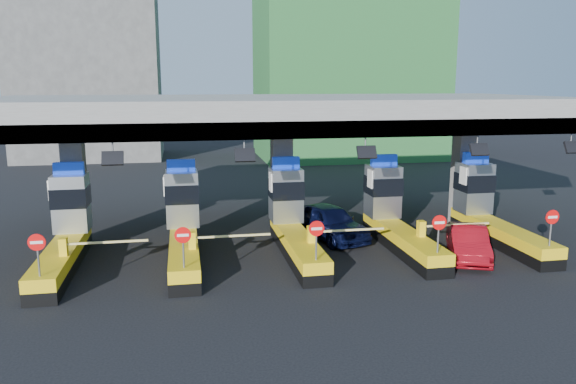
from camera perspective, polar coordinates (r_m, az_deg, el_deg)
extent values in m
plane|color=black|center=(26.34, 0.50, -5.93)|extent=(120.00, 120.00, 0.00)
cube|color=slate|center=(28.16, -0.68, 8.13)|extent=(28.00, 12.00, 1.50)
cube|color=#4C4C49|center=(22.61, 1.86, 6.37)|extent=(28.00, 0.60, 0.70)
cube|color=slate|center=(28.60, -20.80, 0.38)|extent=(1.00, 1.00, 5.50)
cube|color=slate|center=(28.56, -0.66, 1.10)|extent=(1.00, 1.00, 5.50)
cube|color=slate|center=(31.84, 17.36, 1.63)|extent=(1.00, 1.00, 5.50)
cylinder|color=slate|center=(22.29, -17.39, 4.25)|extent=(0.06, 0.06, 0.50)
cube|color=black|center=(22.13, -17.39, 3.29)|extent=(0.80, 0.38, 0.54)
cylinder|color=slate|center=(22.26, -4.47, 4.71)|extent=(0.06, 0.06, 0.50)
cube|color=black|center=(22.11, -4.40, 3.76)|extent=(0.80, 0.38, 0.54)
cylinder|color=slate|center=(23.34, 7.87, 4.94)|extent=(0.06, 0.06, 0.50)
cube|color=black|center=(23.19, 8.01, 4.02)|extent=(0.80, 0.38, 0.54)
cylinder|color=slate|center=(25.37, 18.69, 4.95)|extent=(0.06, 0.06, 0.50)
cube|color=black|center=(25.23, 18.86, 4.11)|extent=(0.80, 0.38, 0.54)
cylinder|color=slate|center=(27.85, 26.82, 4.84)|extent=(0.06, 0.06, 0.50)
cube|color=black|center=(27.72, 27.01, 4.07)|extent=(0.80, 0.38, 0.54)
cube|color=black|center=(25.37, -21.95, -6.84)|extent=(1.20, 8.00, 0.50)
cube|color=#E5B70C|center=(25.22, -22.03, -5.76)|extent=(1.20, 8.00, 0.50)
cube|color=#9EA3A8|center=(27.52, -21.16, -1.00)|extent=(1.50, 1.50, 2.60)
cube|color=black|center=(27.45, -21.21, -0.39)|extent=(1.56, 1.56, 0.90)
cube|color=#0C2DBF|center=(27.26, -21.39, 2.25)|extent=(1.30, 0.35, 0.55)
cube|color=white|center=(27.27, -23.02, 0.26)|extent=(0.06, 0.70, 0.90)
cylinder|color=slate|center=(21.61, -24.03, -6.19)|extent=(0.07, 0.07, 1.30)
cylinder|color=red|center=(21.42, -24.17, -4.68)|extent=(0.60, 0.04, 0.60)
cube|color=white|center=(21.40, -24.19, -4.70)|extent=(0.42, 0.02, 0.10)
cube|color=#E5B70C|center=(23.86, -21.86, -5.19)|extent=(0.30, 0.35, 0.70)
cube|color=white|center=(23.56, -17.93, -4.87)|extent=(3.20, 0.08, 0.08)
cube|color=black|center=(24.85, -10.51, -6.57)|extent=(1.20, 8.00, 0.50)
cube|color=#E5B70C|center=(24.70, -10.55, -5.46)|extent=(1.20, 8.00, 0.50)
cube|color=#9EA3A8|center=(27.05, -10.70, -0.64)|extent=(1.50, 1.50, 2.60)
cube|color=black|center=(26.97, -10.72, -0.02)|extent=(1.56, 1.56, 0.90)
cube|color=#0C2DBF|center=(26.77, -10.82, 2.68)|extent=(1.30, 0.35, 0.55)
cube|color=white|center=(26.64, -12.47, 0.65)|extent=(0.06, 0.70, 0.90)
cylinder|color=slate|center=(21.00, -10.58, -5.88)|extent=(0.07, 0.07, 1.30)
cylinder|color=red|center=(20.80, -10.63, -4.33)|extent=(0.60, 0.04, 0.60)
cube|color=white|center=(20.78, -10.63, -4.34)|extent=(0.42, 0.02, 0.10)
cube|color=#E5B70C|center=(23.38, -9.72, -4.85)|extent=(0.30, 0.35, 0.70)
cube|color=white|center=(23.43, -5.68, -4.46)|extent=(3.20, 0.08, 0.08)
cube|color=black|center=(25.33, 0.94, -6.04)|extent=(1.20, 8.00, 0.50)
cube|color=#E5B70C|center=(25.18, 0.94, -4.95)|extent=(1.20, 8.00, 0.50)
cube|color=#9EA3A8|center=(27.49, -0.22, -0.25)|extent=(1.50, 1.50, 2.60)
cube|color=black|center=(27.41, -0.22, 0.35)|extent=(1.56, 1.56, 0.90)
cube|color=#0C2DBF|center=(27.22, -0.23, 3.01)|extent=(1.30, 0.35, 0.55)
cube|color=white|center=(26.93, -1.78, 1.02)|extent=(0.06, 0.70, 0.90)
cylinder|color=slate|center=(21.56, 2.88, -5.25)|extent=(0.07, 0.07, 1.30)
cylinder|color=red|center=(21.37, 2.92, -3.73)|extent=(0.60, 0.04, 0.60)
cube|color=white|center=(21.34, 2.93, -3.75)|extent=(0.42, 0.02, 0.10)
cube|color=#E5B70C|center=(23.96, 2.35, -4.31)|extent=(0.30, 0.35, 0.70)
cube|color=white|center=(24.35, 6.14, -3.87)|extent=(3.20, 0.08, 0.08)
cube|color=black|center=(26.74, 11.54, -5.33)|extent=(1.20, 8.00, 0.50)
cube|color=#E5B70C|center=(26.61, 11.58, -4.30)|extent=(1.20, 8.00, 0.50)
cube|color=#9EA3A8|center=(28.80, 9.61, 0.11)|extent=(1.50, 1.50, 2.60)
cube|color=black|center=(28.73, 9.64, 0.69)|extent=(1.56, 1.56, 0.90)
cube|color=#0C2DBF|center=(28.54, 9.71, 3.23)|extent=(1.30, 0.35, 0.55)
cube|color=white|center=(28.13, 8.33, 1.34)|extent=(0.06, 0.70, 0.90)
cylinder|color=slate|center=(23.21, 15.01, -4.43)|extent=(0.07, 0.07, 1.30)
cylinder|color=red|center=(23.03, 15.12, -3.01)|extent=(0.60, 0.04, 0.60)
cube|color=white|center=(23.01, 15.15, -3.03)|extent=(0.42, 0.02, 0.10)
cube|color=#E5B70C|center=(25.53, 13.37, -3.64)|extent=(0.30, 0.35, 0.70)
cube|color=white|center=(26.21, 16.69, -3.20)|extent=(3.20, 0.08, 0.08)
cube|color=black|center=(28.97, 20.77, -4.57)|extent=(1.20, 8.00, 0.50)
cube|color=#E5B70C|center=(28.84, 20.84, -3.61)|extent=(1.20, 8.00, 0.50)
cube|color=#9EA3A8|center=(30.88, 18.35, 0.44)|extent=(1.50, 1.50, 2.60)
cube|color=black|center=(30.81, 18.40, 0.98)|extent=(1.56, 1.56, 0.90)
cube|color=#0C2DBF|center=(30.64, 18.53, 3.34)|extent=(1.30, 0.35, 0.55)
cube|color=white|center=(30.12, 17.37, 1.59)|extent=(0.06, 0.70, 0.90)
cylinder|color=slate|center=(25.74, 25.12, -3.60)|extent=(0.07, 0.07, 1.30)
cylinder|color=red|center=(25.58, 25.27, -2.31)|extent=(0.60, 0.04, 0.60)
cube|color=white|center=(25.56, 25.30, -2.32)|extent=(0.42, 0.02, 0.10)
cube|color=#E5B70C|center=(27.91, 22.81, -2.96)|extent=(0.30, 0.35, 0.70)
cube|color=white|center=(28.82, 25.57, -2.55)|extent=(3.20, 0.08, 0.08)
cube|color=#1E5926|center=(59.49, 6.14, 17.12)|extent=(18.00, 12.00, 28.00)
cube|color=#4C4C49|center=(61.39, -19.64, 11.69)|extent=(14.00, 10.00, 18.00)
imported|color=black|center=(28.08, 4.24, -3.03)|extent=(3.52, 5.49, 1.74)
imported|color=maroon|center=(26.16, 17.83, -4.93)|extent=(3.08, 4.70, 1.47)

